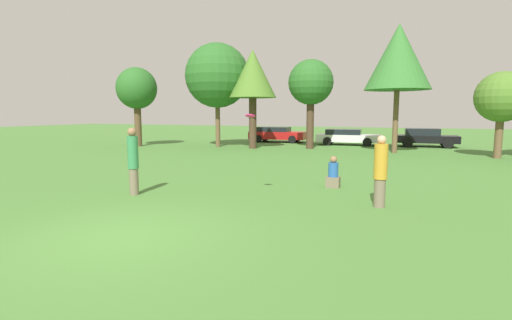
{
  "coord_description": "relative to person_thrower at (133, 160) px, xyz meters",
  "views": [
    {
      "loc": [
        4.98,
        -5.59,
        2.35
      ],
      "look_at": [
        1.05,
        4.3,
        1.04
      ],
      "focal_mm": 26.79,
      "sensor_mm": 36.0,
      "label": 1
    }
  ],
  "objects": [
    {
      "name": "tree_4",
      "position": [
        6.57,
        15.25,
        4.54
      ],
      "size": [
        3.77,
        3.77,
        7.46
      ],
      "color": "brown",
      "rests_on": "ground"
    },
    {
      "name": "ground_plane",
      "position": [
        2.3,
        -3.18,
        -1.01
      ],
      "size": [
        120.0,
        120.0,
        0.0
      ],
      "primitive_type": "plane",
      "color": "#477A33"
    },
    {
      "name": "person_catcher",
      "position": [
        6.69,
        1.09,
        -0.1
      ],
      "size": [
        0.33,
        0.33,
        1.8
      ],
      "rotation": [
        0.0,
        0.0,
        -2.98
      ],
      "color": "#726651",
      "rests_on": "ground"
    },
    {
      "name": "tree_0",
      "position": [
        -10.61,
        13.45,
        3.0
      ],
      "size": [
        2.82,
        2.82,
        5.54
      ],
      "color": "brown",
      "rests_on": "ground"
    },
    {
      "name": "parked_car_red",
      "position": [
        -2.61,
        20.72,
        -0.36
      ],
      "size": [
        4.6,
        2.2,
        1.23
      ],
      "rotation": [
        0.0,
        0.0,
        0.05
      ],
      "color": "red",
      "rests_on": "ground"
    },
    {
      "name": "tree_5",
      "position": [
        11.68,
        14.31,
        2.13
      ],
      "size": [
        2.59,
        2.59,
        4.47
      ],
      "color": "brown",
      "rests_on": "ground"
    },
    {
      "name": "parked_car_white",
      "position": [
        3.12,
        19.87,
        -0.39
      ],
      "size": [
        4.6,
        2.17,
        1.16
      ],
      "rotation": [
        0.0,
        0.0,
        0.05
      ],
      "color": "silver",
      "rests_on": "ground"
    },
    {
      "name": "tree_3",
      "position": [
        1.25,
        16.05,
        3.25
      ],
      "size": [
        2.94,
        2.94,
        5.82
      ],
      "color": "#473323",
      "rests_on": "ground"
    },
    {
      "name": "parked_car_black",
      "position": [
        8.42,
        20.36,
        -0.33
      ],
      "size": [
        4.14,
        2.18,
        1.29
      ],
      "rotation": [
        0.0,
        0.0,
        0.05
      ],
      "color": "black",
      "rests_on": "ground"
    },
    {
      "name": "bystander_sitting",
      "position": [
        5.14,
        3.22,
        -0.6
      ],
      "size": [
        0.42,
        0.35,
        1.0
      ],
      "color": "#726651",
      "rests_on": "ground"
    },
    {
      "name": "tree_1",
      "position": [
        -5.09,
        15.09,
        3.88
      ],
      "size": [
        4.41,
        4.41,
        7.11
      ],
      "color": "brown",
      "rests_on": "ground"
    },
    {
      "name": "frisbee",
      "position": [
        3.34,
        0.72,
        1.26
      ],
      "size": [
        0.27,
        0.26,
        0.1
      ],
      "color": "#F21E72"
    },
    {
      "name": "person_thrower",
      "position": [
        0.0,
        0.0,
        0.0
      ],
      "size": [
        0.3,
        0.3,
        1.94
      ],
      "rotation": [
        0.0,
        0.0,
        0.16
      ],
      "color": "#726651",
      "rests_on": "ground"
    },
    {
      "name": "tree_2",
      "position": [
        -2.35,
        14.83,
        3.82
      ],
      "size": [
        3.12,
        3.12,
        6.48
      ],
      "color": "#473323",
      "rests_on": "ground"
    }
  ]
}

